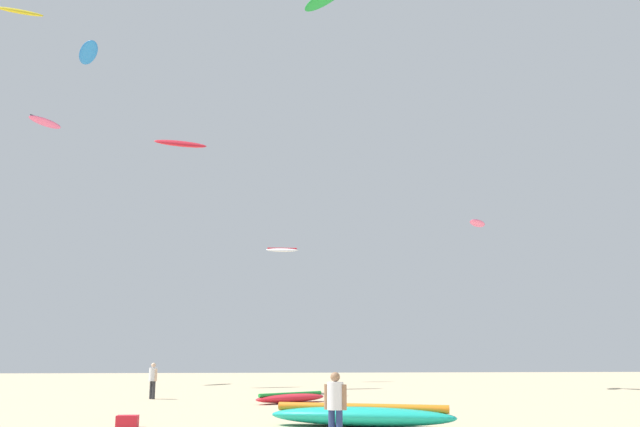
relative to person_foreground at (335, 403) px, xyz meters
The scene contains 11 objects.
person_foreground is the anchor object (origin of this frame).
person_midground 17.11m from the person_foreground, 111.78° to the left, with size 0.39×0.39×1.55m.
kite_grounded_near 4.07m from the person_foreground, 73.74° to the left, with size 5.28×3.08×0.66m.
kite_grounded_mid 13.06m from the person_foreground, 91.77° to the left, with size 3.34×2.84×0.42m.
cooler_box 6.75m from the person_foreground, 140.23° to the left, with size 0.56×0.36×0.32m, color red.
kite_aloft_0 27.98m from the person_foreground, 64.80° to the left, with size 1.86×2.24×0.39m.
kite_aloft_2 35.66m from the person_foreground, 90.41° to the left, with size 2.39×0.72×0.50m.
kite_aloft_3 42.63m from the person_foreground, 122.68° to the left, with size 3.24×1.84×0.71m.
kite_aloft_4 30.11m from the person_foreground, 105.01° to the left, with size 3.39×1.73×0.73m.
kite_aloft_5 30.40m from the person_foreground, 118.65° to the left, with size 2.11×3.51×0.39m.
kite_aloft_6 40.76m from the person_foreground, 118.36° to the left, with size 2.16×2.89×0.51m.
Camera 1 is at (-2.72, -11.09, 1.94)m, focal length 37.38 mm.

